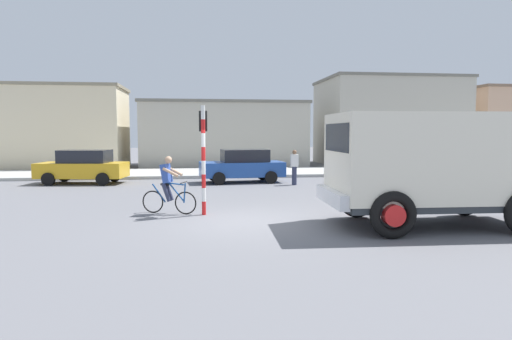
{
  "coord_description": "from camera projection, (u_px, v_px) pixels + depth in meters",
  "views": [
    {
      "loc": [
        -1.29,
        -11.75,
        2.42
      ],
      "look_at": [
        0.53,
        2.5,
        1.2
      ],
      "focal_mm": 31.07,
      "sensor_mm": 36.0,
      "label": 1
    }
  ],
  "objects": [
    {
      "name": "ground_plane",
      "position": [
        248.0,
        222.0,
        11.99
      ],
      "size": [
        120.0,
        120.0,
        0.0
      ],
      "primitive_type": "plane",
      "color": "slate"
    },
    {
      "name": "pedestrian_near_kerb",
      "position": [
        294.0,
        167.0,
        20.4
      ],
      "size": [
        0.34,
        0.22,
        1.62
      ],
      "color": "#2D334C",
      "rests_on": "ground"
    },
    {
      "name": "building_corner_right",
      "position": [
        387.0,
        122.0,
        34.01
      ],
      "size": [
        10.07,
        7.16,
        6.49
      ],
      "color": "#B2AD9E",
      "rests_on": "ground"
    },
    {
      "name": "building_corner_left",
      "position": [
        44.0,
        127.0,
        29.45
      ],
      "size": [
        10.54,
        5.24,
        5.5
      ],
      "color": "beige",
      "rests_on": "ground"
    },
    {
      "name": "truck_foreground",
      "position": [
        434.0,
        162.0,
        11.37
      ],
      "size": [
        5.51,
        2.99,
        2.9
      ],
      "color": "silver",
      "rests_on": "ground"
    },
    {
      "name": "car_white_mid",
      "position": [
        243.0,
        166.0,
        21.46
      ],
      "size": [
        4.15,
        2.17,
        1.6
      ],
      "color": "#234C9E",
      "rests_on": "ground"
    },
    {
      "name": "car_red_near",
      "position": [
        83.0,
        166.0,
        20.93
      ],
      "size": [
        4.19,
        2.26,
        1.6
      ],
      "color": "gold",
      "rests_on": "ground"
    },
    {
      "name": "car_far_side",
      "position": [
        378.0,
        165.0,
        22.15
      ],
      "size": [
        4.29,
        2.61,
        1.6
      ],
      "color": "#1E2328",
      "rests_on": "ground"
    },
    {
      "name": "sidewalk_far",
      "position": [
        222.0,
        173.0,
        25.81
      ],
      "size": [
        80.0,
        5.0,
        0.16
      ],
      "primitive_type": "cube",
      "color": "#ADADA8",
      "rests_on": "ground"
    },
    {
      "name": "traffic_light_pole",
      "position": [
        203.0,
        145.0,
        12.95
      ],
      "size": [
        0.24,
        0.43,
        3.2
      ],
      "color": "red",
      "rests_on": "ground"
    },
    {
      "name": "building_mid_block",
      "position": [
        223.0,
        134.0,
        32.45
      ],
      "size": [
        11.58,
        6.9,
        4.59
      ],
      "color": "#B2AD9E",
      "rests_on": "ground"
    },
    {
      "name": "cyclist",
      "position": [
        168.0,
        185.0,
        13.16
      ],
      "size": [
        1.64,
        0.72,
        1.72
      ],
      "color": "black",
      "rests_on": "ground"
    }
  ]
}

